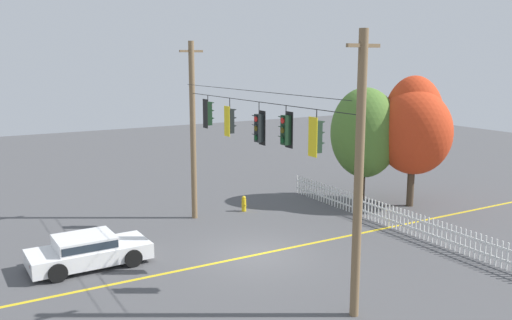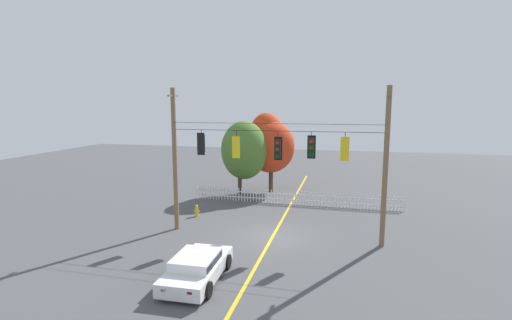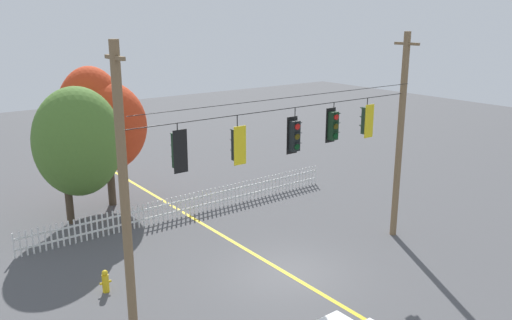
{
  "view_description": "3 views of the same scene",
  "coord_description": "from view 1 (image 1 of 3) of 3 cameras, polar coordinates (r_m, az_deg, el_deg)",
  "views": [
    {
      "loc": [
        16.9,
        -9.79,
        7.29
      ],
      "look_at": [
        -0.85,
        0.51,
        3.48
      ],
      "focal_mm": 38.09,
      "sensor_mm": 36.0,
      "label": 1
    },
    {
      "loc": [
        3.71,
        -19.14,
        7.19
      ],
      "look_at": [
        -1.06,
        0.52,
        4.14
      ],
      "focal_mm": 26.04,
      "sensor_mm": 36.0,
      "label": 2
    },
    {
      "loc": [
        -10.77,
        -12.66,
        8.64
      ],
      "look_at": [
        -1.05,
        0.37,
        4.18
      ],
      "focal_mm": 36.91,
      "sensor_mm": 36.0,
      "label": 3
    }
  ],
  "objects": [
    {
      "name": "traffic_signal_westbound_side",
      "position": [
        17.99,
        3.18,
        3.17
      ],
      "size": [
        0.43,
        0.38,
        1.42
      ],
      "color": "black"
    },
    {
      "name": "ground",
      "position": [
        20.85,
        -0.04,
        -9.94
      ],
      "size": [
        80.0,
        80.0,
        0.0
      ],
      "primitive_type": "plane",
      "color": "#4C4C4F"
    },
    {
      "name": "white_picket_fence",
      "position": [
        24.54,
        14.36,
        -5.86
      ],
      "size": [
        15.09,
        0.06,
        1.01
      ],
      "color": "white",
      "rests_on": "ground"
    },
    {
      "name": "fire_hydrant",
      "position": [
        26.49,
        -1.28,
        -4.61
      ],
      "size": [
        0.38,
        0.22,
        0.77
      ],
      "color": "gold",
      "rests_on": "ground"
    },
    {
      "name": "lane_centerline_stripe",
      "position": [
        20.85,
        -0.04,
        -9.93
      ],
      "size": [
        0.16,
        36.0,
        0.01
      ],
      "primitive_type": "cube",
      "color": "gold",
      "rests_on": "ground"
    },
    {
      "name": "parked_car",
      "position": [
        20.49,
        -17.24,
        -9.01
      ],
      "size": [
        2.09,
        4.21,
        1.15
      ],
      "color": "white",
      "rests_on": "ground"
    },
    {
      "name": "traffic_signal_northbound_secondary",
      "position": [
        19.48,
        0.35,
        3.39
      ],
      "size": [
        0.43,
        0.38,
        1.56
      ],
      "color": "black"
    },
    {
      "name": "traffic_signal_southbound_primary",
      "position": [
        21.43,
        -2.78,
        4.12
      ],
      "size": [
        0.43,
        0.38,
        1.5
      ],
      "color": "black"
    },
    {
      "name": "traffic_signal_eastbound_side",
      "position": [
        23.21,
        -5.08,
        4.89
      ],
      "size": [
        0.43,
        0.38,
        1.39
      ],
      "color": "black"
    },
    {
      "name": "autumn_maple_mid",
      "position": [
        28.27,
        16.19,
        3.56
      ],
      "size": [
        4.02,
        3.52,
        6.51
      ],
      "color": "#473828",
      "rests_on": "ground"
    },
    {
      "name": "traffic_signal_northbound_primary",
      "position": [
        16.6,
        6.32,
        2.46
      ],
      "size": [
        0.43,
        0.38,
        1.43
      ],
      "color": "black"
    },
    {
      "name": "autumn_maple_near_fence",
      "position": [
        28.34,
        11.68,
        2.83
      ],
      "size": [
        3.65,
        3.75,
        5.92
      ],
      "color": "#473828",
      "rests_on": "ground"
    },
    {
      "name": "signal_support_span",
      "position": [
        19.78,
        -0.05,
        1.36
      ],
      "size": [
        11.62,
        1.1,
        8.1
      ],
      "color": "brown",
      "rests_on": "ground"
    }
  ]
}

